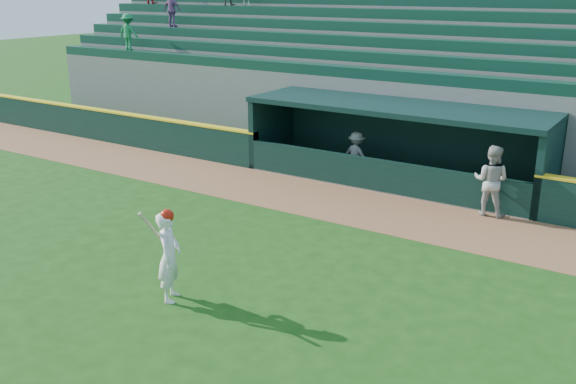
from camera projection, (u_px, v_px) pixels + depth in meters
The scene contains 9 objects.
ground at pixel (249, 266), 14.21m from camera, with size 120.00×120.00×0.00m, color #194411.
warning_track at pixel (352, 205), 18.11m from camera, with size 40.00×3.00×0.01m, color brown.
field_wall_left at pixel (99, 125), 25.60m from camera, with size 15.50×0.30×1.20m, color black.
wall_stripe_left at pixel (97, 110), 25.40m from camera, with size 15.50×0.32×0.06m, color yellow.
dugout_player_front at pixel (491, 181), 17.11m from camera, with size 0.94×0.73×1.93m, color #A6A6A1.
dugout_player_inside at pixel (356, 155), 20.56m from camera, with size 0.97×0.56×1.50m, color #A2A29D.
dugout at pixel (399, 138), 20.17m from camera, with size 9.40×2.80×2.46m.
stands at pixel (450, 86), 23.50m from camera, with size 34.50×6.25×7.45m.
batter_at_plate at pixel (169, 255), 12.45m from camera, with size 0.70×0.85×1.90m.
Camera 1 is at (7.82, -10.43, 5.95)m, focal length 40.00 mm.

